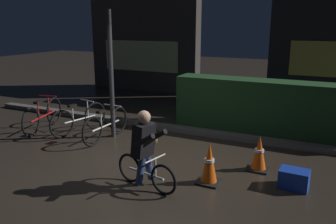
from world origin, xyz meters
The scene contains 12 objects.
ground_plane centered at (0.00, 0.00, 0.00)m, with size 40.00×40.00×0.00m, color #2D261E.
sidewalk_curb centered at (0.00, 2.20, 0.06)m, with size 12.00×0.24×0.12m, color #56544F.
hedge_row centered at (1.80, 3.10, 0.61)m, with size 4.80×0.70×1.22m, color #214723.
storefront_left centered at (-3.62, 6.50, 1.86)m, with size 4.32×0.54×3.74m.
street_post centered at (-1.46, 1.20, 1.39)m, with size 0.10×0.10×2.78m, color #2D2D33.
parked_bike_leftmost centered at (-3.24, 0.89, 0.36)m, with size 0.53×1.68×0.79m.
parked_bike_left_mid centered at (-2.34, 1.10, 0.34)m, with size 0.47×1.58×0.74m.
parked_bike_center_left centered at (-1.48, 0.97, 0.33)m, with size 0.46×1.59×0.73m.
traffic_cone_near centered at (1.27, -0.10, 0.33)m, with size 0.36×0.36×0.68m.
traffic_cone_far centered at (1.88, 0.77, 0.30)m, with size 0.36×0.36×0.62m.
blue_crate centered at (2.52, 0.30, 0.15)m, with size 0.44×0.32×0.30m, color #193DB7.
cyclist centered at (0.42, -0.67, 0.63)m, with size 1.17×0.60×1.25m.
Camera 1 is at (2.91, -5.06, 2.52)m, focal length 37.36 mm.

